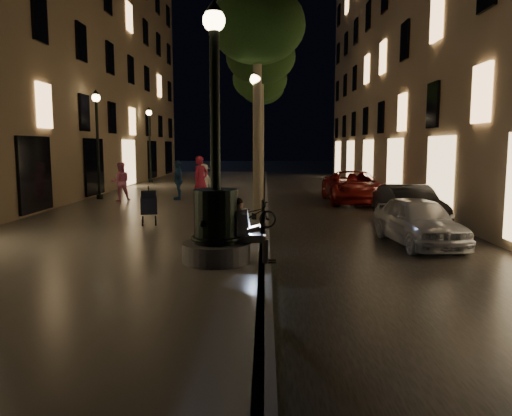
{
  "coord_description": "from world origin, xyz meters",
  "views": [
    {
      "loc": [
        0.0,
        -8.06,
        2.59
      ],
      "look_at": [
        -0.2,
        3.0,
        1.19
      ],
      "focal_mm": 35.0,
      "sensor_mm": 36.0,
      "label": 1
    }
  ],
  "objects_px": {
    "lamp_curb_a": "(256,125)",
    "lamp_curb_c": "(260,135)",
    "pedestrian_red": "(201,180)",
    "pedestrian_white": "(203,182)",
    "lamp_left_c": "(150,135)",
    "pedestrian_blue": "(178,180)",
    "lamp_curb_d": "(261,137)",
    "car_third": "(354,187)",
    "tree_far": "(262,87)",
    "seated_man_laptop": "(246,228)",
    "lamp_left_b": "(97,130)",
    "stroller": "(149,205)",
    "car_second": "(409,205)",
    "pedestrian_pink": "(121,182)",
    "tree_second": "(261,58)",
    "car_front": "(418,221)",
    "lamp_curb_b": "(259,132)",
    "bicycle": "(251,215)",
    "tree_third": "(260,80)",
    "fountain_lamppost": "(216,213)",
    "tree_near": "(257,27)"
  },
  "relations": [
    {
      "from": "lamp_curb_a",
      "to": "lamp_curb_c",
      "type": "bearing_deg",
      "value": 90.0
    },
    {
      "from": "tree_far",
      "to": "lamp_curb_a",
      "type": "bearing_deg",
      "value": -90.25
    },
    {
      "from": "stroller",
      "to": "pedestrian_pink",
      "type": "bearing_deg",
      "value": 100.01
    },
    {
      "from": "lamp_curb_d",
      "to": "car_third",
      "type": "xyz_separation_m",
      "value": [
        4.3,
        -17.55,
        -2.52
      ]
    },
    {
      "from": "lamp_curb_c",
      "to": "pedestrian_white",
      "type": "relative_size",
      "value": 3.06
    },
    {
      "from": "lamp_curb_b",
      "to": "car_front",
      "type": "xyz_separation_m",
      "value": [
        4.3,
        -11.17,
        -2.61
      ]
    },
    {
      "from": "car_front",
      "to": "bicycle",
      "type": "distance_m",
      "value": 4.58
    },
    {
      "from": "lamp_left_b",
      "to": "car_second",
      "type": "xyz_separation_m",
      "value": [
        12.11,
        -5.76,
        -2.59
      ]
    },
    {
      "from": "pedestrian_red",
      "to": "pedestrian_white",
      "type": "xyz_separation_m",
      "value": [
        -0.1,
        1.71,
        -0.19
      ]
    },
    {
      "from": "tree_second",
      "to": "car_third",
      "type": "height_order",
      "value": "tree_second"
    },
    {
      "from": "tree_far",
      "to": "car_second",
      "type": "distance_m",
      "value": 19.32
    },
    {
      "from": "car_third",
      "to": "fountain_lamppost",
      "type": "bearing_deg",
      "value": -111.77
    },
    {
      "from": "seated_man_laptop",
      "to": "tree_near",
      "type": "height_order",
      "value": "tree_near"
    },
    {
      "from": "tree_far",
      "to": "lamp_curb_c",
      "type": "xyz_separation_m",
      "value": [
        -0.08,
        -2.0,
        -3.2
      ]
    },
    {
      "from": "tree_second",
      "to": "lamp_curb_c",
      "type": "height_order",
      "value": "tree_second"
    },
    {
      "from": "stroller",
      "to": "tree_third",
      "type": "bearing_deg",
      "value": 63.24
    },
    {
      "from": "car_front",
      "to": "pedestrian_red",
      "type": "xyz_separation_m",
      "value": [
        -6.64,
        7.48,
        0.55
      ]
    },
    {
      "from": "car_third",
      "to": "pedestrian_blue",
      "type": "relative_size",
      "value": 2.98
    },
    {
      "from": "lamp_curb_c",
      "to": "car_third",
      "type": "distance_m",
      "value": 10.77
    },
    {
      "from": "stroller",
      "to": "pedestrian_blue",
      "type": "distance_m",
      "value": 6.92
    },
    {
      "from": "lamp_curb_a",
      "to": "stroller",
      "type": "distance_m",
      "value": 4.21
    },
    {
      "from": "lamp_curb_a",
      "to": "car_second",
      "type": "xyz_separation_m",
      "value": [
        5.01,
        0.24,
        -2.59
      ]
    },
    {
      "from": "lamp_curb_d",
      "to": "bicycle",
      "type": "height_order",
      "value": "lamp_curb_d"
    },
    {
      "from": "lamp_curb_a",
      "to": "lamp_curb_b",
      "type": "height_order",
      "value": "same"
    },
    {
      "from": "car_second",
      "to": "lamp_curb_d",
      "type": "bearing_deg",
      "value": 98.61
    },
    {
      "from": "car_front",
      "to": "lamp_curb_b",
      "type": "bearing_deg",
      "value": 105.25
    },
    {
      "from": "tree_third",
      "to": "lamp_left_b",
      "type": "height_order",
      "value": "tree_third"
    },
    {
      "from": "car_third",
      "to": "pedestrian_red",
      "type": "distance_m",
      "value": 6.99
    },
    {
      "from": "fountain_lamppost",
      "to": "car_front",
      "type": "xyz_separation_m",
      "value": [
        5.0,
        2.83,
        -0.58
      ]
    },
    {
      "from": "lamp_curb_c",
      "to": "lamp_left_b",
      "type": "distance_m",
      "value": 12.26
    },
    {
      "from": "lamp_left_c",
      "to": "stroller",
      "type": "bearing_deg",
      "value": -77.25
    },
    {
      "from": "lamp_left_b",
      "to": "lamp_left_c",
      "type": "relative_size",
      "value": 1.0
    },
    {
      "from": "lamp_left_c",
      "to": "pedestrian_blue",
      "type": "relative_size",
      "value": 2.77
    },
    {
      "from": "fountain_lamppost",
      "to": "pedestrian_red",
      "type": "relative_size",
      "value": 2.66
    },
    {
      "from": "lamp_left_c",
      "to": "pedestrian_white",
      "type": "xyz_separation_m",
      "value": [
        4.66,
        -9.97,
        -2.25
      ]
    },
    {
      "from": "stroller",
      "to": "lamp_left_c",
      "type": "bearing_deg",
      "value": 89.75
    },
    {
      "from": "pedestrian_white",
      "to": "lamp_left_b",
      "type": "bearing_deg",
      "value": -59.28
    },
    {
      "from": "pedestrian_red",
      "to": "pedestrian_white",
      "type": "bearing_deg",
      "value": 45.2
    },
    {
      "from": "pedestrian_red",
      "to": "bicycle",
      "type": "relative_size",
      "value": 1.29
    },
    {
      "from": "lamp_curb_d",
      "to": "bicycle",
      "type": "bearing_deg",
      "value": -90.22
    },
    {
      "from": "tree_second",
      "to": "lamp_curb_a",
      "type": "height_order",
      "value": "tree_second"
    },
    {
      "from": "seated_man_laptop",
      "to": "lamp_curb_c",
      "type": "height_order",
      "value": "lamp_curb_c"
    },
    {
      "from": "pedestrian_red",
      "to": "lamp_left_c",
      "type": "bearing_deg",
      "value": 63.96
    },
    {
      "from": "lamp_curb_d",
      "to": "lamp_left_c",
      "type": "relative_size",
      "value": 1.0
    },
    {
      "from": "car_second",
      "to": "pedestrian_pink",
      "type": "relative_size",
      "value": 2.35
    },
    {
      "from": "lamp_curb_d",
      "to": "pedestrian_blue",
      "type": "distance_m",
      "value": 18.7
    },
    {
      "from": "tree_far",
      "to": "seated_man_laptop",
      "type": "bearing_deg",
      "value": -90.4
    },
    {
      "from": "tree_far",
      "to": "pedestrian_pink",
      "type": "relative_size",
      "value": 4.49
    },
    {
      "from": "tree_far",
      "to": "pedestrian_red",
      "type": "xyz_separation_m",
      "value": [
        -2.42,
        -13.69,
        -5.25
      ]
    },
    {
      "from": "tree_third",
      "to": "lamp_curb_d",
      "type": "distance_m",
      "value": 12.35
    }
  ]
}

